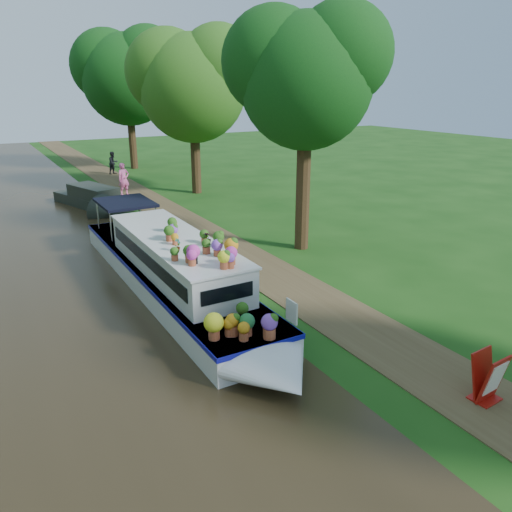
# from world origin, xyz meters

# --- Properties ---
(ground) EXTENTS (100.00, 100.00, 0.00)m
(ground) POSITION_xyz_m (0.00, 0.00, 0.00)
(ground) COLOR #143E0F
(ground) RESTS_ON ground
(canal_water) EXTENTS (10.00, 100.00, 0.02)m
(canal_water) POSITION_xyz_m (-6.00, 0.00, 0.01)
(canal_water) COLOR black
(canal_water) RESTS_ON ground
(towpath) EXTENTS (2.20, 100.00, 0.03)m
(towpath) POSITION_xyz_m (1.20, 0.00, 0.01)
(towpath) COLOR #463820
(towpath) RESTS_ON ground
(plant_boat) EXTENTS (2.29, 13.52, 2.23)m
(plant_boat) POSITION_xyz_m (-2.25, 0.93, 0.85)
(plant_boat) COLOR silver
(plant_boat) RESTS_ON canal_water
(tree_near_overhang) EXTENTS (5.52, 5.28, 8.99)m
(tree_near_overhang) POSITION_xyz_m (3.79, 3.06, 6.60)
(tree_near_overhang) COLOR black
(tree_near_overhang) RESTS_ON ground
(tree_near_mid) EXTENTS (6.90, 6.60, 9.40)m
(tree_near_mid) POSITION_xyz_m (4.48, 15.08, 6.44)
(tree_near_mid) COLOR black
(tree_near_mid) RESTS_ON ground
(tree_near_far) EXTENTS (7.59, 7.26, 10.30)m
(tree_near_far) POSITION_xyz_m (3.98, 26.09, 7.05)
(tree_near_far) COLOR black
(tree_near_far) RESTS_ON ground
(second_boat) EXTENTS (3.22, 6.27, 1.15)m
(second_boat) POSITION_xyz_m (-1.75, 14.17, 0.47)
(second_boat) COLOR #222722
(second_boat) RESTS_ON canal_water
(sandwich_board) EXTENTS (0.67, 0.55, 1.04)m
(sandwich_board) POSITION_xyz_m (1.26, -7.27, 0.50)
(sandwich_board) COLOR #9F120B
(sandwich_board) RESTS_ON towpath
(pedestrian_pink) EXTENTS (0.76, 0.58, 1.86)m
(pedestrian_pink) POSITION_xyz_m (0.52, 16.38, 0.96)
(pedestrian_pink) COLOR #E15C97
(pedestrian_pink) RESTS_ON towpath
(pedestrian_dark) EXTENTS (0.97, 0.90, 1.60)m
(pedestrian_dark) POSITION_xyz_m (1.90, 24.02, 0.83)
(pedestrian_dark) COLOR black
(pedestrian_dark) RESTS_ON towpath
(verge_plant) EXTENTS (0.51, 0.48, 0.45)m
(verge_plant) POSITION_xyz_m (-0.17, -0.03, 0.23)
(verge_plant) COLOR #227021
(verge_plant) RESTS_ON ground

